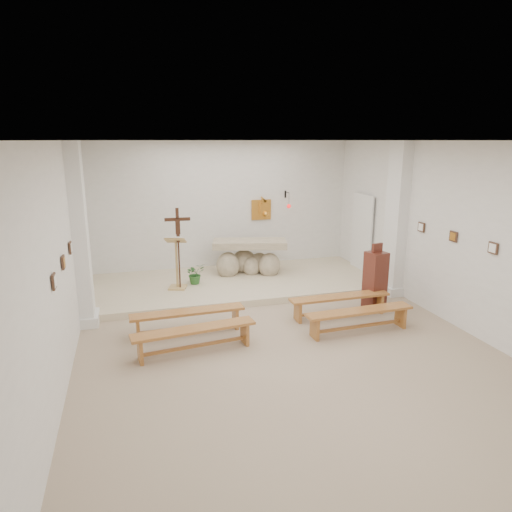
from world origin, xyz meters
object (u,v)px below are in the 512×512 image
object	(u,v)px
donation_pedestal	(375,280)
bench_right_second	(359,315)
bench_left_second	(194,334)
bench_right_front	(340,301)
crucifix_stand	(178,243)
lectern	(177,262)
altar	(249,259)
bench_left_front	(188,316)

from	to	relation	value
donation_pedestal	bench_right_second	world-z (taller)	donation_pedestal
bench_left_second	bench_right_front	bearing A→B (deg)	8.08
crucifix_stand	donation_pedestal	bearing A→B (deg)	-23.32
donation_pedestal	bench_right_second	xyz separation A→B (m)	(-0.93, -1.08, -0.29)
lectern	bench_right_front	world-z (taller)	lectern
lectern	bench_right_second	distance (m)	4.35
donation_pedestal	bench_right_front	world-z (taller)	donation_pedestal
lectern	bench_left_second	world-z (taller)	lectern
altar	bench_left_front	size ratio (longest dim) A/B	0.94
bench_right_front	bench_left_second	world-z (taller)	same
altar	bench_right_second	size ratio (longest dim) A/B	0.94
crucifix_stand	bench_left_second	xyz separation A→B (m)	(-0.11, -3.04, -0.91)
bench_right_front	bench_right_second	world-z (taller)	same
donation_pedestal	bench_left_front	distance (m)	4.03
bench_right_front	bench_left_second	distance (m)	3.19
bench_right_second	lectern	bearing A→B (deg)	132.12
bench_left_front	bench_right_second	distance (m)	3.19
crucifix_stand	bench_right_second	size ratio (longest dim) A/B	0.89
altar	bench_left_second	size ratio (longest dim) A/B	0.93
bench_left_second	bench_right_second	world-z (taller)	same
crucifix_stand	bench_left_second	bearing A→B (deg)	-88.75
altar	bench_left_second	distance (m)	4.33
bench_right_front	bench_left_second	bearing A→B (deg)	-165.78
crucifix_stand	bench_left_second	size ratio (longest dim) A/B	0.89
bench_right_front	bench_left_second	xyz separation A→B (m)	(-3.08, -0.83, 0.00)
lectern	crucifix_stand	bearing A→B (deg)	-28.24
donation_pedestal	bench_right_second	distance (m)	1.45
altar	bench_left_front	xyz separation A→B (m)	(-1.98, -3.02, -0.19)
crucifix_stand	bench_right_front	size ratio (longest dim) A/B	0.90
altar	bench_right_front	xyz separation A→B (m)	(1.10, -3.02, -0.19)
altar	donation_pedestal	distance (m)	3.44
bench_left_front	bench_right_front	world-z (taller)	same
altar	donation_pedestal	size ratio (longest dim) A/B	1.39
bench_left_second	bench_right_second	xyz separation A→B (m)	(3.08, 0.00, 0.00)
bench_left_second	bench_right_second	distance (m)	3.08
crucifix_stand	bench_right_second	distance (m)	4.35
bench_right_second	bench_left_second	bearing A→B (deg)	177.80
altar	lectern	bearing A→B (deg)	-144.43
crucifix_stand	bench_left_second	world-z (taller)	crucifix_stand
bench_right_front	bench_left_front	bearing A→B (deg)	179.18
bench_left_second	bench_right_second	size ratio (longest dim) A/B	1.01
lectern	donation_pedestal	xyz separation A→B (m)	(3.96, -2.02, -0.15)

